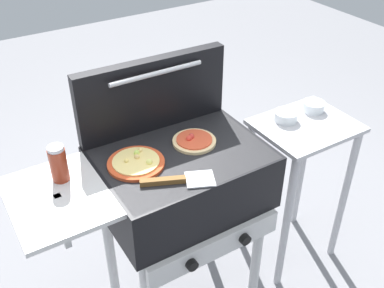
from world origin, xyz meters
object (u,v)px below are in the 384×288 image
(sauce_jar, at_px, (58,164))
(topping_bowl_near, at_px, (313,107))
(prep_table, at_px, (299,166))
(spatula, at_px, (178,180))
(grill, at_px, (179,183))
(pizza_pepperoni, at_px, (194,141))
(topping_bowl_far, at_px, (286,116))
(pizza_cheese, at_px, (136,162))

(sauce_jar, relative_size, topping_bowl_near, 1.32)
(sauce_jar, xyz_separation_m, prep_table, (1.10, -0.08, -0.40))
(sauce_jar, height_order, spatula, sauce_jar)
(prep_table, xyz_separation_m, topping_bowl_near, (0.11, 0.07, 0.26))
(grill, xyz_separation_m, sauce_jar, (-0.42, 0.08, 0.21))
(pizza_pepperoni, bearing_deg, topping_bowl_far, 4.85)
(pizza_pepperoni, relative_size, prep_table, 0.21)
(sauce_jar, relative_size, topping_bowl_far, 1.27)
(prep_table, xyz_separation_m, topping_bowl_far, (-0.06, 0.07, 0.26))
(grill, xyz_separation_m, prep_table, (0.67, 0.00, -0.18))
(sauce_jar, distance_m, topping_bowl_near, 1.22)
(pizza_pepperoni, bearing_deg, sauce_jar, 174.54)
(pizza_pepperoni, relative_size, spatula, 0.66)
(grill, bearing_deg, topping_bowl_near, 5.70)
(grill, bearing_deg, pizza_pepperoni, 20.45)
(pizza_cheese, height_order, topping_bowl_near, pizza_cheese)
(spatula, distance_m, topping_bowl_near, 0.90)
(pizza_cheese, height_order, topping_bowl_far, pizza_cheese)
(sauce_jar, height_order, topping_bowl_near, sauce_jar)
(prep_table, relative_size, topping_bowl_far, 7.50)
(grill, xyz_separation_m, spatula, (-0.08, -0.14, 0.15))
(spatula, bearing_deg, prep_table, 11.14)
(grill, xyz_separation_m, pizza_cheese, (-0.16, 0.02, 0.15))
(pizza_cheese, height_order, prep_table, pizza_cheese)
(pizza_cheese, distance_m, sauce_jar, 0.27)
(pizza_pepperoni, distance_m, prep_table, 0.67)
(pizza_cheese, height_order, sauce_jar, sauce_jar)
(spatula, relative_size, prep_table, 0.32)
(grill, height_order, spatula, spatula)
(pizza_pepperoni, relative_size, pizza_cheese, 0.81)
(grill, relative_size, sauce_jar, 6.96)
(pizza_pepperoni, height_order, prep_table, pizza_pepperoni)
(spatula, distance_m, topping_bowl_far, 0.74)
(pizza_cheese, xyz_separation_m, sauce_jar, (-0.26, 0.06, 0.06))
(pizza_pepperoni, height_order, spatula, pizza_pepperoni)
(pizza_pepperoni, xyz_separation_m, topping_bowl_far, (0.52, 0.04, -0.08))
(pizza_pepperoni, xyz_separation_m, pizza_cheese, (-0.25, -0.01, -0.00))
(pizza_cheese, bearing_deg, spatula, -64.69)
(pizza_cheese, xyz_separation_m, prep_table, (0.84, -0.02, -0.34))
(topping_bowl_near, xyz_separation_m, topping_bowl_far, (-0.17, -0.00, 0.00))
(spatula, bearing_deg, topping_bowl_near, 14.41)
(pizza_pepperoni, relative_size, topping_bowl_near, 1.64)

